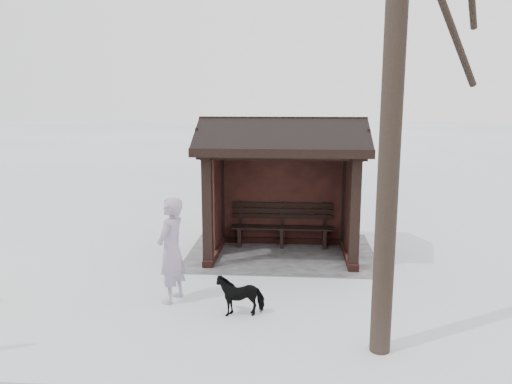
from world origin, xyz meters
TOP-DOWN VIEW (x-y plane):
  - ground at (0.00, 0.00)m, footprint 120.00×120.00m
  - trampled_patch at (0.00, -0.20)m, footprint 4.20×3.20m
  - bus_shelter at (0.00, -0.16)m, footprint 3.60×2.40m
  - pedestrian at (1.82, 2.71)m, footprint 0.61×0.77m
  - dog at (0.59, 3.12)m, footprint 0.83×0.50m

SIDE VIEW (x-z plane):
  - ground at x=0.00m, z-range 0.00..0.00m
  - trampled_patch at x=0.00m, z-range 0.00..0.02m
  - dog at x=0.59m, z-range 0.00..0.65m
  - pedestrian at x=1.82m, z-range 0.00..1.85m
  - bus_shelter at x=0.00m, z-range 0.62..3.71m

